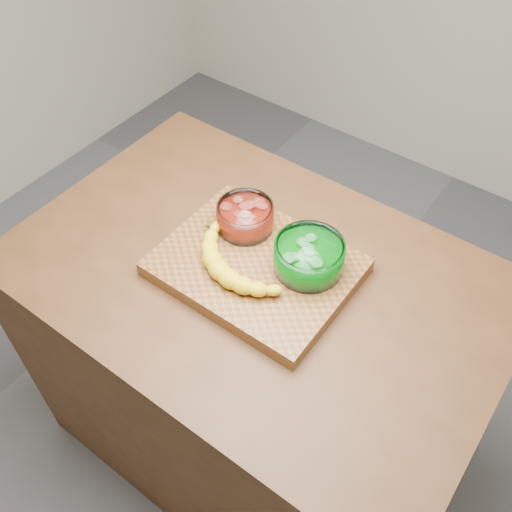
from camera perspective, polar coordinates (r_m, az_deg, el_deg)
The scene contains 6 objects.
ground at distance 2.15m, azimuth 0.00°, elevation -17.26°, with size 3.50×3.50×0.00m, color #515256.
counter at distance 1.75m, azimuth 0.00°, elevation -11.16°, with size 1.20×0.80×0.90m, color #492B16.
cutting_board at distance 1.37m, azimuth 0.00°, elevation -1.11°, with size 0.45×0.35×0.04m, color brown.
bowl_red at distance 1.41m, azimuth -1.08°, elevation 3.93°, with size 0.14×0.14×0.07m.
bowl_green at distance 1.32m, azimuth 5.31°, elevation -0.08°, with size 0.16×0.16×0.08m.
banana at distance 1.33m, azimuth -1.71°, elevation -0.54°, with size 0.30×0.18×0.04m, color yellow, non-canonical shape.
Camera 1 is at (0.53, -0.72, 1.96)m, focal length 40.00 mm.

